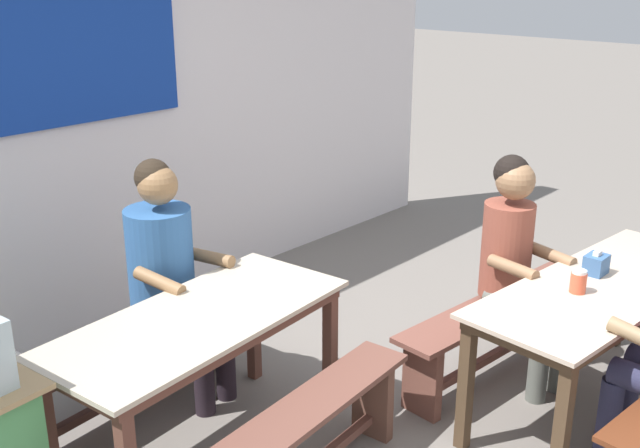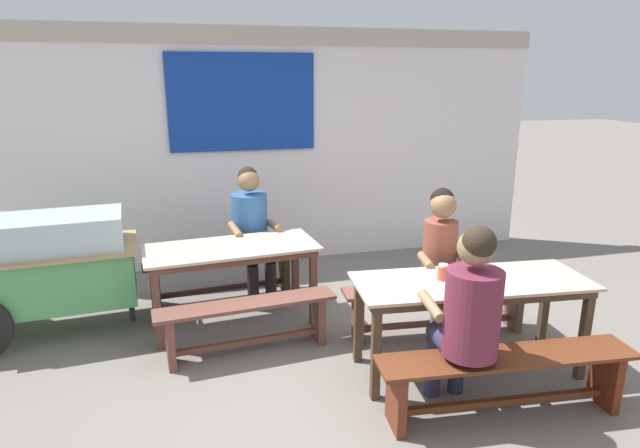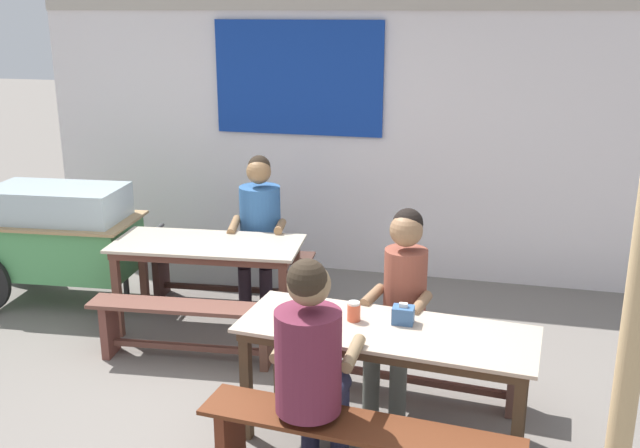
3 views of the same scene
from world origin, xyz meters
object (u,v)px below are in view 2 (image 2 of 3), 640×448
(bench_near_back, at_px, (438,302))
(person_right_near_table, at_px, (442,257))
(food_cart, at_px, (53,264))
(person_center_facing, at_px, (251,225))
(condiment_jar, at_px, (443,272))
(bench_far_front, at_px, (247,319))
(dining_table_near, at_px, (471,290))
(bench_far_back, at_px, (222,272))
(dining_table_far, at_px, (232,255))
(bench_near_front, at_px, (506,375))
(person_near_front, at_px, (468,309))
(tissue_box, at_px, (476,268))

(bench_near_back, bearing_deg, person_right_near_table, -114.60)
(food_cart, height_order, person_center_facing, person_center_facing)
(condiment_jar, bearing_deg, bench_far_front, 156.14)
(bench_near_back, bearing_deg, dining_table_near, -95.14)
(bench_far_back, xyz_separation_m, condiment_jar, (1.49, -1.78, 0.51))
(person_right_near_table, xyz_separation_m, person_center_facing, (-1.41, 1.30, 0.02))
(person_right_near_table, distance_m, person_center_facing, 1.92)
(dining_table_far, xyz_separation_m, person_center_facing, (0.25, 0.56, 0.10))
(dining_table_near, xyz_separation_m, person_center_facing, (-1.39, 1.81, 0.10))
(bench_near_front, xyz_separation_m, person_near_front, (-0.27, 0.08, 0.47))
(food_cart, distance_m, person_near_front, 3.46)
(dining_table_near, distance_m, food_cart, 3.48)
(dining_table_far, distance_m, dining_table_near, 2.07)
(bench_far_back, height_order, person_center_facing, person_center_facing)
(dining_table_near, distance_m, bench_far_front, 1.76)
(dining_table_near, xyz_separation_m, tissue_box, (0.09, 0.09, 0.13))
(bench_near_front, height_order, person_center_facing, person_center_facing)
(dining_table_far, bearing_deg, bench_near_front, -49.24)
(bench_near_front, bearing_deg, person_near_front, 164.33)
(bench_far_front, xyz_separation_m, bench_near_front, (1.54, -1.26, 0.00))
(bench_near_front, height_order, food_cart, food_cart)
(food_cart, bearing_deg, person_near_front, -35.17)
(bench_near_front, relative_size, person_center_facing, 1.31)
(dining_table_far, relative_size, bench_near_front, 0.89)
(dining_table_near, xyz_separation_m, bench_near_back, (0.05, 0.59, -0.35))
(bench_far_back, bearing_deg, bench_near_back, -35.73)
(food_cart, xyz_separation_m, person_center_facing, (1.76, 0.33, 0.13))
(dining_table_near, xyz_separation_m, food_cart, (-3.15, 1.48, -0.03))
(bench_far_back, xyz_separation_m, bench_near_back, (1.75, -1.26, 0.02))
(dining_table_far, xyz_separation_m, bench_near_front, (1.59, -1.84, -0.36))
(dining_table_far, bearing_deg, dining_table_near, -37.45)
(bench_far_front, distance_m, person_right_near_table, 1.67)
(dining_table_far, height_order, tissue_box, tissue_box)
(bench_near_front, bearing_deg, bench_far_back, 124.06)
(dining_table_near, bearing_deg, bench_far_back, 132.60)
(bench_far_front, distance_m, condiment_jar, 1.59)
(dining_table_far, bearing_deg, bench_far_back, 95.21)
(bench_far_front, bearing_deg, person_near_front, -43.03)
(dining_table_far, xyz_separation_m, person_right_near_table, (1.66, -0.75, 0.08))
(bench_far_back, relative_size, person_right_near_table, 1.18)
(condiment_jar, bearing_deg, person_right_near_table, 63.51)
(dining_table_near, xyz_separation_m, condiment_jar, (-0.21, 0.06, 0.14))
(person_near_front, bearing_deg, dining_table_far, 126.75)
(food_cart, xyz_separation_m, condiment_jar, (2.94, -1.42, 0.16))
(bench_near_front, bearing_deg, tissue_box, 78.54)
(dining_table_far, relative_size, tissue_box, 12.25)
(bench_far_front, height_order, person_near_front, person_near_front)
(bench_near_back, distance_m, person_near_front, 1.25)
(bench_far_back, height_order, food_cart, food_cart)
(bench_far_back, xyz_separation_m, bench_near_front, (1.64, -2.43, 0.01))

